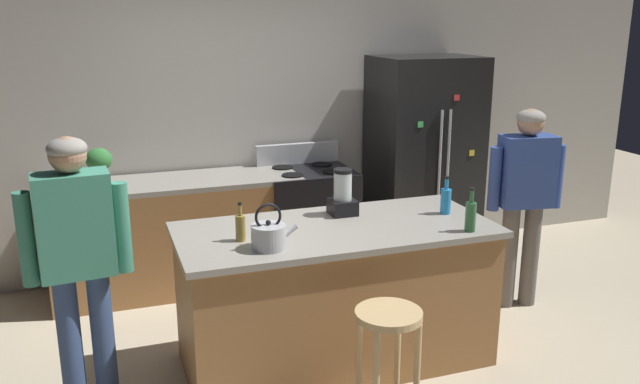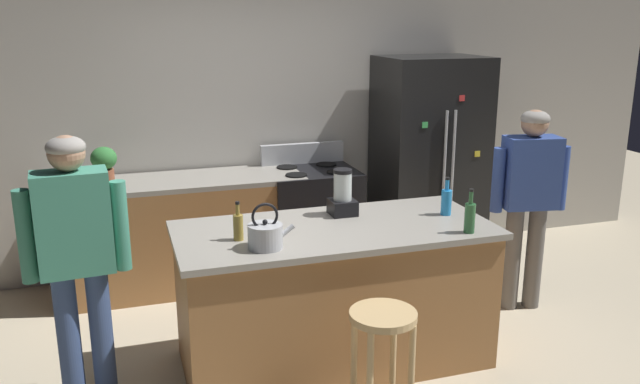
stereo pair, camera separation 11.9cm
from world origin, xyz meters
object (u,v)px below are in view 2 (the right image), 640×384
Objects in this scene: potted_plant at (104,163)px; bottle_soda at (446,201)px; bottle_olive_oil at (470,217)px; stove_range at (312,220)px; refrigerator at (429,161)px; bar_stool at (383,340)px; kitchen_island at (334,295)px; person_by_sink_right at (529,191)px; tea_kettle at (266,235)px; person_by_island_left at (76,246)px; blender_appliance at (343,196)px; bottle_vinegar at (238,226)px.

potted_plant is 2.65m from bottle_soda.
stove_range is at bearing 103.10° from bottle_olive_oil.
stove_range is at bearing 178.71° from refrigerator.
potted_plant is (-1.37, 2.34, 0.55)m from bar_stool.
kitchen_island is 1.80× the size of stove_range.
person_by_sink_right reaches higher than potted_plant.
bottle_olive_oil reaches higher than bar_stool.
stove_range is at bearing 78.34° from kitchen_island.
tea_kettle is at bearing 174.85° from bottle_olive_oil.
person_by_island_left is at bearing 165.66° from tea_kettle.
kitchen_island reaches higher than bar_stool.
blender_appliance is at bearing 7.18° from person_by_island_left.
kitchen_island is 1.25× the size of person_by_island_left.
stove_range is 1.80m from potted_plant.
refrigerator is at bearing 101.70° from person_by_sink_right.
person_by_island_left reaches higher than tea_kettle.
person_by_island_left reaches higher than person_by_sink_right.
tea_kettle reaches higher than kitchen_island.
kitchen_island is at bearing 5.08° from bottle_vinegar.
refrigerator reaches higher than kitchen_island.
person_by_island_left is 0.91m from bottle_vinegar.
blender_appliance is at bearing 59.89° from kitchen_island.
person_by_sink_right is at bearing 11.31° from kitchen_island.
potted_plant is (-1.37, 1.55, 0.64)m from kitchen_island.
kitchen_island is at bearing -120.11° from blender_appliance.
bottle_vinegar is at bearing 130.02° from bar_stool.
person_by_sink_right is (0.24, -1.17, 0.00)m from refrigerator.
person_by_sink_right is at bearing -21.94° from potted_plant.
bar_stool is (-1.65, -1.13, -0.39)m from person_by_sink_right.
bar_stool is at bearing -49.98° from bottle_vinegar.
bottle_soda is at bearing -72.29° from stove_range.
refrigerator is 2.72m from bar_stool.
potted_plant is at bearing 120.32° from bar_stool.
bottle_soda is at bearing -17.86° from blender_appliance.
kitchen_island is at bearing -168.69° from person_by_sink_right.
refrigerator reaches higher than person_by_island_left.
person_by_sink_right is 6.06× the size of bottle_soda.
refrigerator is at bearing 37.41° from bottle_vinegar.
bottle_vinegar is 0.22m from tea_kettle.
person_by_island_left reaches higher than bottle_olive_oil.
kitchen_island is at bearing -101.66° from stove_range.
refrigerator is at bearing 46.69° from kitchen_island.
tea_kettle is (-0.81, -1.76, 0.53)m from stove_range.
person_by_island_left is (-2.94, -1.47, 0.03)m from refrigerator.
stove_range is at bearing 82.16° from blender_appliance.
tea_kettle is (-0.63, -0.47, -0.05)m from blender_appliance.
bar_stool is at bearing -28.23° from person_by_island_left.
blender_appliance is at bearing 82.51° from bar_stool.
bottle_vinegar is (-0.93, -1.58, 0.54)m from stove_range.
person_by_island_left is 2.24× the size of bar_stool.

